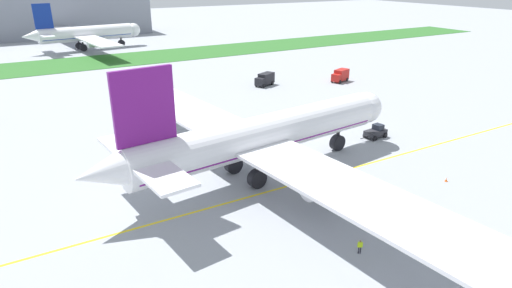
{
  "coord_description": "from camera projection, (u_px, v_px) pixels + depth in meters",
  "views": [
    {
      "loc": [
        -34.1,
        -44.32,
        26.41
      ],
      "look_at": [
        -5.44,
        5.04,
        3.69
      ],
      "focal_mm": 30.41,
      "sensor_mm": 36.0,
      "label": 1
    }
  ],
  "objects": [
    {
      "name": "terminal_building",
      "position": [
        34.0,
        16.0,
        182.7
      ],
      "size": [
        94.93,
        20.0,
        18.0
      ],
      "primitive_type": "cube",
      "color": "gray",
      "rests_on": "ground"
    },
    {
      "name": "service_truck_fuel_bowser",
      "position": [
        265.0,
        79.0,
        107.6
      ],
      "size": [
        6.12,
        4.47,
        3.02
      ],
      "color": "black",
      "rests_on": "ground"
    },
    {
      "name": "grass_median_strip",
      "position": [
        126.0,
        59.0,
        140.42
      ],
      "size": [
        320.0,
        24.0,
        0.1
      ],
      "primitive_type": "cube",
      "color": "#2D6628",
      "rests_on": "ground"
    },
    {
      "name": "pushback_tug",
      "position": [
        376.0,
        132.0,
        73.91
      ],
      "size": [
        5.77,
        2.8,
        2.24
      ],
      "color": "#26262B",
      "rests_on": "ground"
    },
    {
      "name": "traffic_cone_near_nose",
      "position": [
        446.0,
        179.0,
        58.58
      ],
      "size": [
        0.36,
        0.36,
        0.58
      ],
      "color": "#F2590C",
      "rests_on": "ground"
    },
    {
      "name": "apron_taxi_line",
      "position": [
        316.0,
        178.0,
        59.57
      ],
      "size": [
        280.0,
        0.36,
        0.01
      ],
      "primitive_type": "cube",
      "color": "yellow",
      "rests_on": "ground"
    },
    {
      "name": "ground_crew_marshaller_front",
      "position": [
        284.0,
        150.0,
        66.22
      ],
      "size": [
        0.39,
        0.56,
        1.68
      ],
      "color": "black",
      "rests_on": "ground"
    },
    {
      "name": "ground_plane",
      "position": [
        307.0,
        172.0,
        61.28
      ],
      "size": [
        600.0,
        600.0,
        0.0
      ],
      "primitive_type": "plane",
      "color": "#9399A0",
      "rests_on": "ground"
    },
    {
      "name": "service_truck_baggage_loader",
      "position": [
        340.0,
        75.0,
        111.36
      ],
      "size": [
        5.8,
        4.01,
        3.12
      ],
      "color": "#B21E19",
      "rests_on": "ground"
    },
    {
      "name": "ground_crew_wingwalker_port",
      "position": [
        360.0,
        245.0,
        43.31
      ],
      "size": [
        0.5,
        0.39,
        1.56
      ],
      "color": "black",
      "rests_on": "ground"
    },
    {
      "name": "parked_airliner_far_centre",
      "position": [
        85.0,
        34.0,
        155.75
      ],
      "size": [
        41.42,
        63.87,
        16.62
      ],
      "color": "white",
      "rests_on": "ground"
    },
    {
      "name": "airliner_foreground",
      "position": [
        259.0,
        136.0,
        58.37
      ],
      "size": [
        48.2,
        75.99,
        16.99
      ],
      "color": "white",
      "rests_on": "ground"
    }
  ]
}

